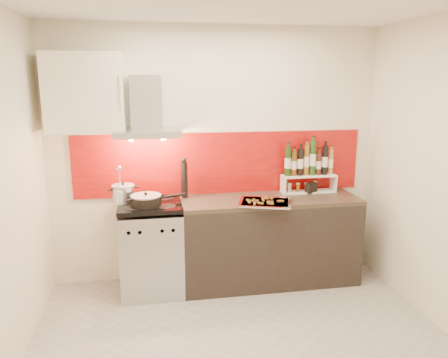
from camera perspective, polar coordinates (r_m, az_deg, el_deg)
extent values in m
plane|color=#9E9991|center=(3.72, 2.76, -20.94)|extent=(3.40, 3.40, 0.00)
cube|color=silver|center=(4.53, -1.00, 3.10)|extent=(3.40, 0.02, 2.60)
cube|color=maroon|center=(4.54, -0.35, 2.09)|extent=(3.00, 0.02, 0.64)
cube|color=#B7B7BA|center=(4.43, -9.42, -9.18)|extent=(0.60, 0.60, 0.84)
cube|color=black|center=(4.20, -9.31, -11.78)|extent=(0.50, 0.02, 0.40)
cube|color=#B7B7BA|center=(4.05, -9.51, -6.76)|extent=(0.56, 0.02, 0.12)
cube|color=#FF190C|center=(4.05, -9.51, -6.79)|extent=(0.10, 0.01, 0.04)
cube|color=black|center=(4.27, -9.65, -3.33)|extent=(0.60, 0.60, 0.04)
cube|color=black|center=(4.58, 5.89, -8.15)|extent=(1.80, 0.60, 0.86)
cube|color=#2E231C|center=(4.44, 6.02, -2.72)|extent=(1.80, 0.60, 0.04)
cube|color=#B7B7BA|center=(4.19, -10.01, 5.97)|extent=(0.62, 0.50, 0.06)
cube|color=#B7B7BA|center=(4.31, -10.17, 9.90)|extent=(0.30, 0.18, 0.50)
sphere|color=#FFD18C|center=(4.19, -12.05, 5.35)|extent=(0.07, 0.07, 0.07)
sphere|color=#FFD18C|center=(4.20, -7.94, 5.51)|extent=(0.07, 0.07, 0.07)
cube|color=white|center=(4.27, -17.74, 10.68)|extent=(0.70, 0.35, 0.72)
cylinder|color=#B7B7BA|center=(4.35, -13.00, -1.88)|extent=(0.22, 0.22, 0.15)
cylinder|color=#99999E|center=(4.33, -13.05, -0.83)|extent=(0.22, 0.22, 0.01)
sphere|color=black|center=(4.33, -13.06, -0.58)|extent=(0.03, 0.03, 0.03)
cylinder|color=black|center=(4.17, -10.15, -2.83)|extent=(0.28, 0.28, 0.09)
cylinder|color=#99999E|center=(4.16, -10.18, -2.16)|extent=(0.29, 0.29, 0.01)
sphere|color=black|center=(4.15, -10.19, -1.86)|extent=(0.03, 0.03, 0.03)
cylinder|color=black|center=(4.28, -6.74, -2.19)|extent=(0.26, 0.13, 0.03)
cylinder|color=silver|center=(4.28, -13.44, -2.39)|extent=(0.08, 0.08, 0.14)
cylinder|color=silver|center=(4.24, -13.43, -0.07)|extent=(0.01, 0.06, 0.25)
sphere|color=silver|center=(4.16, -13.55, 1.35)|extent=(0.05, 0.05, 0.05)
cylinder|color=black|center=(4.39, -5.20, -0.15)|extent=(0.06, 0.06, 0.37)
sphere|color=black|center=(4.35, -5.26, 2.48)|extent=(0.05, 0.05, 0.05)
cube|color=white|center=(4.72, 10.94, -1.61)|extent=(0.58, 0.16, 0.01)
cube|color=white|center=(4.61, 7.73, -0.79)|extent=(0.01, 0.16, 0.16)
cube|color=white|center=(4.81, 14.10, -0.50)|extent=(0.02, 0.16, 0.16)
cube|color=white|center=(4.68, 11.03, 0.42)|extent=(0.58, 0.16, 0.02)
cylinder|color=black|center=(4.57, 8.33, 2.27)|extent=(0.06, 0.06, 0.31)
cylinder|color=#553B0E|center=(4.60, 9.12, 1.97)|extent=(0.06, 0.06, 0.25)
cylinder|color=black|center=(4.62, 9.93, 2.18)|extent=(0.06, 0.06, 0.28)
cylinder|color=brown|center=(4.64, 10.73, 2.43)|extent=(0.05, 0.05, 0.32)
cylinder|color=#1C3C16|center=(4.66, 11.51, 2.70)|extent=(0.07, 0.07, 0.36)
cylinder|color=#481E13|center=(4.69, 12.25, 1.97)|extent=(0.06, 0.06, 0.24)
cylinder|color=black|center=(4.71, 13.04, 2.40)|extent=(0.06, 0.06, 0.31)
cylinder|color=olive|center=(4.74, 13.78, 2.17)|extent=(0.05, 0.05, 0.26)
cylinder|color=#B4AE92|center=(4.64, 8.53, -1.18)|extent=(0.04, 0.04, 0.08)
cylinder|color=brown|center=(4.67, 9.63, -1.13)|extent=(0.04, 0.04, 0.08)
cylinder|color=#442F22|center=(4.70, 10.72, -1.10)|extent=(0.04, 0.04, 0.08)
cylinder|color=#B9B7AE|center=(4.73, 11.80, -0.97)|extent=(0.04, 0.04, 0.09)
cube|color=black|center=(4.67, 11.35, -1.14)|extent=(0.14, 0.10, 0.11)
cube|color=silver|center=(4.22, 5.41, -3.12)|extent=(0.57, 0.50, 0.01)
cube|color=silver|center=(4.22, 5.41, -2.99)|extent=(0.59, 0.52, 0.01)
cube|color=red|center=(4.22, 5.41, -2.99)|extent=(0.52, 0.45, 0.01)
cube|color=brown|center=(4.33, 5.65, -2.46)|extent=(0.06, 0.06, 0.02)
cube|color=brown|center=(4.32, 6.27, -2.50)|extent=(0.04, 0.07, 0.02)
cube|color=brown|center=(4.13, 4.76, -3.18)|extent=(0.06, 0.06, 0.02)
cube|color=brown|center=(4.22, 7.37, -2.89)|extent=(0.07, 0.03, 0.02)
cube|color=brown|center=(4.17, 3.29, -3.02)|extent=(0.02, 0.06, 0.02)
cube|color=brown|center=(4.23, 3.31, -2.79)|extent=(0.06, 0.06, 0.02)
cube|color=brown|center=(4.24, 3.73, -2.75)|extent=(0.06, 0.05, 0.02)
cube|color=brown|center=(4.23, 3.46, -2.78)|extent=(0.07, 0.03, 0.02)
cube|color=brown|center=(4.30, 5.32, -2.53)|extent=(0.07, 0.04, 0.02)
cube|color=brown|center=(4.20, 4.16, -2.89)|extent=(0.07, 0.04, 0.02)
cube|color=brown|center=(4.19, 6.02, -2.99)|extent=(0.07, 0.03, 0.02)
cube|color=brown|center=(4.23, 5.13, -2.79)|extent=(0.03, 0.07, 0.02)
cube|color=brown|center=(4.11, 4.02, -3.25)|extent=(0.04, 0.07, 0.02)
cube|color=brown|center=(4.32, 6.07, -2.49)|extent=(0.07, 0.03, 0.02)
cube|color=brown|center=(4.13, 6.09, -3.21)|extent=(0.06, 0.05, 0.02)
cube|color=brown|center=(4.20, 3.89, -2.89)|extent=(0.04, 0.07, 0.02)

